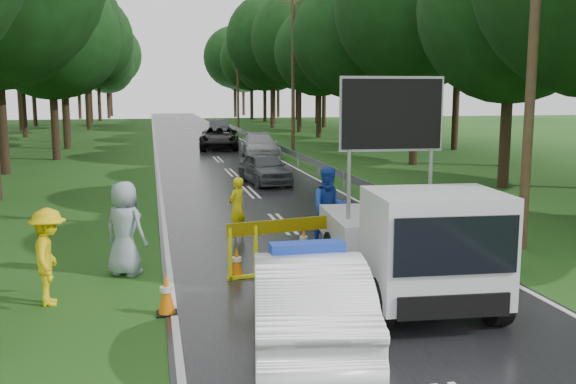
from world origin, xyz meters
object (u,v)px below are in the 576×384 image
object	(u,v)px
officer	(237,207)
queue_car_fourth	(219,129)
work_truck	(410,242)
barrier	(293,232)
queue_car_second	(260,146)
queue_car_third	(220,138)
queue_car_first	(264,168)
police_sedan	(307,300)
civilian	(330,208)

from	to	relation	value
officer	queue_car_fourth	xyz separation A→B (m)	(3.32, 36.10, -0.06)
work_truck	barrier	size ratio (longest dim) A/B	1.85
queue_car_second	queue_car_fourth	size ratio (longest dim) A/B	1.08
queue_car_fourth	queue_car_third	bearing A→B (deg)	-93.46
barrier	officer	world-z (taller)	officer
queue_car_first	police_sedan	bearing A→B (deg)	-105.27
civilian	queue_car_third	bearing A→B (deg)	93.86
queue_car_first	queue_car_fourth	bearing A→B (deg)	80.65
police_sedan	queue_car_second	xyz separation A→B (m)	(3.93, 27.57, -0.05)
work_truck	officer	world-z (taller)	work_truck
officer	queue_car_second	xyz separation A→B (m)	(3.96, 19.93, -0.10)
queue_car_second	barrier	bearing A→B (deg)	-95.41
queue_car_second	queue_car_third	bearing A→B (deg)	108.12
civilian	queue_car_first	bearing A→B (deg)	92.54
work_truck	queue_car_second	world-z (taller)	work_truck
police_sedan	queue_car_fourth	world-z (taller)	police_sedan
queue_car_first	queue_car_fourth	distance (m)	26.62
work_truck	civilian	bearing A→B (deg)	98.79
barrier	queue_car_first	world-z (taller)	queue_car_first
barrier	queue_car_second	bearing A→B (deg)	71.20
queue_car_first	queue_car_third	world-z (taller)	queue_car_third
police_sedan	officer	xyz separation A→B (m)	(-0.03, 7.64, 0.05)
queue_car_third	queue_car_first	bearing A→B (deg)	-82.38
civilian	queue_car_third	xyz separation A→B (m)	(0.23, 27.65, -0.25)
work_truck	civilian	size ratio (longest dim) A/B	2.61
barrier	queue_car_first	size ratio (longest dim) A/B	0.74
queue_car_second	queue_car_fourth	xyz separation A→B (m)	(-0.64, 16.17, 0.03)
queue_car_first	officer	bearing A→B (deg)	-111.60
civilian	queue_car_second	size ratio (longest dim) A/B	0.42
officer	queue_car_fourth	size ratio (longest dim) A/B	0.36
officer	civilian	world-z (taller)	civilian
officer	queue_car_second	distance (m)	20.32
police_sedan	queue_car_second	distance (m)	27.85
police_sedan	queue_car_third	distance (m)	33.65
barrier	queue_car_third	world-z (taller)	queue_car_third
police_sedan	queue_car_third	world-z (taller)	police_sedan
police_sedan	barrier	distance (m)	3.98
police_sedan	queue_car_second	bearing A→B (deg)	-89.36
barrier	queue_car_third	bearing A→B (deg)	76.01
barrier	queue_car_third	distance (m)	29.69
officer	queue_car_fourth	bearing A→B (deg)	-138.86
queue_car_fourth	barrier	bearing A→B (deg)	-91.43
civilian	queue_car_second	bearing A→B (deg)	89.29
police_sedan	civilian	xyz separation A→B (m)	(2.02, 5.93, 0.26)
civilian	queue_car_first	world-z (taller)	civilian
queue_car_first	queue_car_third	distance (m)	16.44
queue_car_second	officer	bearing A→B (deg)	-98.76
barrier	officer	distance (m)	3.78
work_truck	queue_car_third	bearing A→B (deg)	94.10
barrier	queue_car_second	size ratio (longest dim) A/B	0.59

